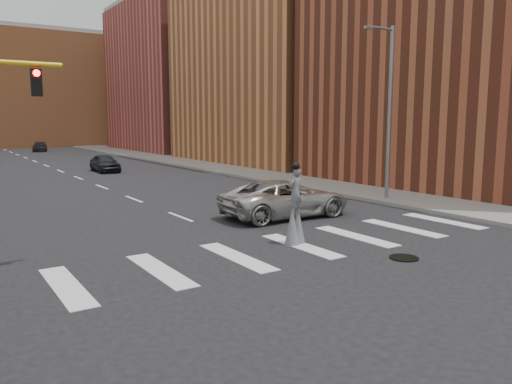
# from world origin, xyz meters

# --- Properties ---
(ground_plane) EXTENTS (160.00, 160.00, 0.00)m
(ground_plane) POSITION_xyz_m (0.00, 0.00, 0.00)
(ground_plane) COLOR black
(ground_plane) RESTS_ON ground
(sidewalk_right) EXTENTS (5.00, 90.00, 0.18)m
(sidewalk_right) POSITION_xyz_m (12.50, 25.00, 0.09)
(sidewalk_right) COLOR slate
(sidewalk_right) RESTS_ON ground
(manhole) EXTENTS (0.90, 0.90, 0.04)m
(manhole) POSITION_xyz_m (3.00, -2.00, 0.02)
(manhole) COLOR black
(manhole) RESTS_ON ground
(building_near) EXTENTS (16.00, 20.00, 22.00)m
(building_near) POSITION_xyz_m (22.00, 8.00, 11.00)
(building_near) COLOR brown
(building_near) RESTS_ON ground
(building_mid) EXTENTS (16.00, 22.00, 24.00)m
(building_mid) POSITION_xyz_m (22.00, 30.00, 12.00)
(building_mid) COLOR #C5713E
(building_mid) RESTS_ON ground
(building_far) EXTENTS (16.00, 22.00, 20.00)m
(building_far) POSITION_xyz_m (22.00, 54.00, 10.00)
(building_far) COLOR #B54D43
(building_far) RESTS_ON ground
(building_backdrop) EXTENTS (26.00, 14.00, 18.00)m
(building_backdrop) POSITION_xyz_m (6.00, 78.00, 9.00)
(building_backdrop) COLOR #C5713E
(building_backdrop) RESTS_ON ground
(streetlight) EXTENTS (2.05, 0.20, 9.00)m
(streetlight) POSITION_xyz_m (10.90, 6.00, 4.90)
(streetlight) COLOR slate
(streetlight) RESTS_ON ground
(stilt_performer) EXTENTS (0.83, 0.60, 2.85)m
(stilt_performer) POSITION_xyz_m (1.27, 1.31, 1.09)
(stilt_performer) COLOR #362115
(stilt_performer) RESTS_ON ground
(suv_crossing) EXTENTS (6.01, 2.92, 1.65)m
(suv_crossing) POSITION_xyz_m (3.95, 5.48, 0.82)
(suv_crossing) COLOR #B8B6AD
(suv_crossing) RESTS_ON ground
(car_near) EXTENTS (1.77, 4.29, 1.45)m
(car_near) POSITION_xyz_m (3.03, 29.45, 0.73)
(car_near) COLOR black
(car_near) RESTS_ON ground
(car_far) EXTENTS (2.67, 4.68, 1.28)m
(car_far) POSITION_xyz_m (3.60, 61.49, 0.64)
(car_far) COLOR black
(car_far) RESTS_ON ground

